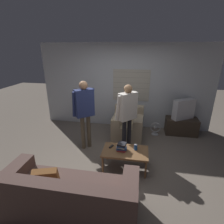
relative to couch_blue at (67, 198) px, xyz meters
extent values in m
plane|color=#665B51|center=(0.47, 1.38, -0.32)|extent=(16.00, 16.00, 0.00)
cube|color=#ADB2B7|center=(0.47, 3.41, 0.95)|extent=(5.20, 0.06, 2.55)
cube|color=#A8A393|center=(0.66, 3.37, 1.02)|extent=(1.09, 0.02, 0.94)
cube|color=gray|center=(0.66, 3.36, 0.62)|extent=(1.07, 0.00, 0.01)
cube|color=gray|center=(0.66, 3.36, 0.78)|extent=(1.07, 0.00, 0.01)
cube|color=gray|center=(0.66, 3.36, 0.94)|extent=(1.07, 0.00, 0.01)
cube|color=gray|center=(0.66, 3.36, 1.09)|extent=(1.07, 0.00, 0.01)
cube|color=gray|center=(0.66, 3.36, 1.25)|extent=(1.07, 0.00, 0.01)
cube|color=gray|center=(0.66, 3.36, 1.41)|extent=(1.07, 0.00, 0.01)
cube|color=#4C3833|center=(0.00, 0.04, -0.09)|extent=(2.06, 0.84, 0.46)
cube|color=#4C3833|center=(0.01, -0.27, 0.32)|extent=(2.05, 0.21, 0.36)
cube|color=#4C3833|center=(-0.90, 0.04, 0.25)|extent=(0.24, 0.84, 0.21)
cube|color=#4C3833|center=(0.91, 0.05, 0.25)|extent=(0.24, 0.84, 0.21)
cube|color=#935B2D|center=(-0.36, 0.09, 0.24)|extent=(0.41, 0.31, 0.37)
cube|color=gray|center=(0.67, 2.57, -0.09)|extent=(0.83, 0.82, 0.46)
cube|color=gray|center=(0.68, 2.87, 0.34)|extent=(0.81, 0.22, 0.41)
cube|color=gray|center=(0.95, 2.56, 0.24)|extent=(0.26, 0.81, 0.21)
cube|color=gray|center=(0.38, 2.57, 0.24)|extent=(0.26, 0.81, 0.21)
cube|color=brown|center=(0.73, 1.24, 0.08)|extent=(0.93, 0.56, 0.04)
cylinder|color=brown|center=(0.31, 1.48, -0.13)|extent=(0.04, 0.04, 0.39)
cylinder|color=brown|center=(1.16, 1.48, -0.13)|extent=(0.04, 0.04, 0.39)
cylinder|color=brown|center=(0.31, 1.00, -0.13)|extent=(0.04, 0.04, 0.39)
cylinder|color=brown|center=(1.16, 1.00, -0.13)|extent=(0.04, 0.04, 0.39)
cube|color=#33281E|center=(2.19, 3.10, -0.08)|extent=(0.89, 0.44, 0.48)
cube|color=#B2B2B7|center=(2.19, 3.10, 0.45)|extent=(0.65, 0.51, 0.57)
cube|color=black|center=(2.14, 3.18, 0.45)|extent=(0.47, 0.30, 0.47)
cylinder|color=#4C4233|center=(-0.38, 1.84, 0.11)|extent=(0.10, 0.10, 0.87)
cylinder|color=#4C4233|center=(-0.26, 1.94, 0.11)|extent=(0.10, 0.10, 0.87)
cube|color=navy|center=(-0.32, 1.89, 0.87)|extent=(0.46, 0.43, 0.65)
sphere|color=#A87A56|center=(-0.32, 1.89, 1.29)|extent=(0.20, 0.20, 0.20)
cylinder|color=navy|center=(-0.53, 1.77, 0.86)|extent=(0.16, 0.17, 0.62)
cylinder|color=navy|center=(-0.32, 2.26, 1.05)|extent=(0.44, 0.50, 0.30)
cube|color=black|center=(-0.50, 2.48, 0.93)|extent=(0.08, 0.08, 0.13)
cylinder|color=black|center=(0.64, 1.88, 0.10)|extent=(0.10, 0.10, 0.84)
cylinder|color=black|center=(0.75, 1.99, 0.10)|extent=(0.10, 0.10, 0.84)
cube|color=beige|center=(0.69, 1.94, 0.83)|extent=(0.45, 0.46, 0.63)
sphere|color=#846042|center=(0.69, 1.94, 1.24)|extent=(0.19, 0.19, 0.19)
cylinder|color=beige|center=(0.50, 1.79, 0.82)|extent=(0.16, 0.16, 0.60)
cylinder|color=beige|center=(0.68, 2.28, 0.94)|extent=(0.43, 0.41, 0.41)
cube|color=white|center=(0.50, 2.44, 0.77)|extent=(0.10, 0.09, 0.12)
cube|color=maroon|center=(0.66, 1.23, 0.12)|extent=(0.19, 0.16, 0.03)
cube|color=#284C89|center=(0.65, 1.25, 0.15)|extent=(0.23, 0.16, 0.04)
cube|color=beige|center=(0.65, 1.24, 0.18)|extent=(0.20, 0.16, 0.04)
cube|color=#284C89|center=(0.65, 1.24, 0.22)|extent=(0.18, 0.18, 0.03)
cube|color=black|center=(0.66, 1.24, 0.25)|extent=(0.19, 0.19, 0.04)
cylinder|color=#194C9E|center=(0.94, 1.31, 0.16)|extent=(0.07, 0.07, 0.12)
cylinder|color=silver|center=(0.94, 1.31, 0.23)|extent=(0.06, 0.06, 0.00)
cube|color=black|center=(0.42, 1.33, 0.11)|extent=(0.09, 0.14, 0.02)
cylinder|color=#A8A8AD|center=(1.45, 2.91, -0.31)|extent=(0.20, 0.20, 0.02)
cylinder|color=#A8A8AD|center=(1.45, 2.91, -0.27)|extent=(0.03, 0.03, 0.07)
torus|color=#A8A8AD|center=(1.45, 2.91, -0.10)|extent=(0.30, 0.02, 0.30)
sphere|color=#A8A8AD|center=(1.45, 2.91, -0.10)|extent=(0.08, 0.08, 0.08)
camera|label=1|loc=(1.00, -1.84, 2.10)|focal=28.00mm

